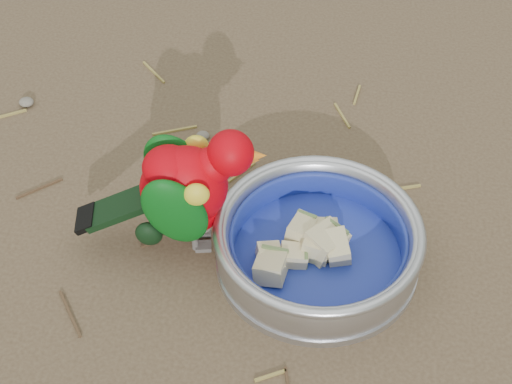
# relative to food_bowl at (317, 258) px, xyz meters

# --- Properties ---
(ground) EXTENTS (60.00, 60.00, 0.00)m
(ground) POSITION_rel_food_bowl_xyz_m (-0.11, -0.10, -0.01)
(ground) COLOR brown
(food_bowl) EXTENTS (0.23, 0.23, 0.02)m
(food_bowl) POSITION_rel_food_bowl_xyz_m (0.00, 0.00, 0.00)
(food_bowl) COLOR #B2B2BA
(food_bowl) RESTS_ON ground
(bowl_wall) EXTENTS (0.23, 0.23, 0.04)m
(bowl_wall) POSITION_rel_food_bowl_xyz_m (0.00, 0.00, 0.03)
(bowl_wall) COLOR #B2B2BA
(bowl_wall) RESTS_ON food_bowl
(fruit_wedges) EXTENTS (0.14, 0.14, 0.03)m
(fruit_wedges) POSITION_rel_food_bowl_xyz_m (0.00, 0.00, 0.02)
(fruit_wedges) COLOR beige
(fruit_wedges) RESTS_ON food_bowl
(lory_parrot) EXTENTS (0.21, 0.13, 0.16)m
(lory_parrot) POSITION_rel_food_bowl_xyz_m (-0.15, 0.01, 0.07)
(lory_parrot) COLOR #BA0009
(lory_parrot) RESTS_ON ground
(ground_debris) EXTENTS (0.90, 0.80, 0.01)m
(ground_debris) POSITION_rel_food_bowl_xyz_m (-0.14, -0.04, -0.01)
(ground_debris) COLOR olive
(ground_debris) RESTS_ON ground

